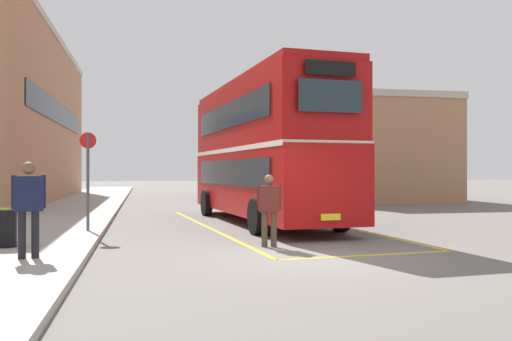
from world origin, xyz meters
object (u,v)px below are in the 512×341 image
at_px(double_decker_bus, 263,149).
at_px(pedestrian_boarding, 269,205).
at_px(pedestrian_waiting_near, 29,202).
at_px(single_deck_bus, 233,172).
at_px(bus_stop_sign, 88,171).
at_px(litter_bin, 6,227).

xyz_separation_m(double_decker_bus, pedestrian_boarding, (-1.14, -5.79, -1.55)).
xyz_separation_m(double_decker_bus, pedestrian_waiting_near, (-6.07, -7.31, -1.32)).
bearing_deg(double_decker_bus, single_deck_bus, 83.66).
bearing_deg(bus_stop_sign, single_deck_bus, 71.31).
relative_size(pedestrian_waiting_near, bus_stop_sign, 0.67).
height_order(pedestrian_boarding, bus_stop_sign, bus_stop_sign).
relative_size(single_deck_bus, pedestrian_boarding, 5.21).
relative_size(double_decker_bus, bus_stop_sign, 4.10).
relative_size(pedestrian_boarding, litter_bin, 1.99).
distance_m(double_decker_bus, single_deck_bus, 20.25).
relative_size(single_deck_bus, pedestrian_waiting_near, 4.86).
bearing_deg(pedestrian_boarding, litter_bin, 178.49).
relative_size(pedestrian_boarding, pedestrian_waiting_near, 0.93).
bearing_deg(single_deck_bus, pedestrian_boarding, -97.41).
distance_m(single_deck_bus, litter_bin, 27.32).
relative_size(double_decker_bus, pedestrian_boarding, 6.54).
height_order(pedestrian_waiting_near, bus_stop_sign, bus_stop_sign).
height_order(litter_bin, bus_stop_sign, bus_stop_sign).
height_order(pedestrian_boarding, pedestrian_waiting_near, pedestrian_waiting_near).
distance_m(single_deck_bus, bus_stop_sign, 24.03).
xyz_separation_m(double_decker_bus, litter_bin, (-6.84, -5.64, -1.95)).
height_order(double_decker_bus, pedestrian_boarding, double_decker_bus).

